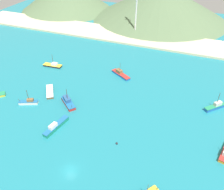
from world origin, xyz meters
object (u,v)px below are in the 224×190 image
at_px(radio_tower, 136,7).
at_px(fishing_boat_3, 215,106).
at_px(fishing_boat_7, 50,91).
at_px(fishing_boat_1, 121,74).
at_px(fishing_boat_9, 53,65).
at_px(buoy_0, 117,144).
at_px(fishing_boat_10, 68,102).
at_px(fishing_boat_0, 56,126).
at_px(fishing_boat_6, 29,102).

bearing_deg(radio_tower, fishing_boat_3, -49.41).
distance_m(fishing_boat_7, radio_tower, 74.88).
height_order(fishing_boat_1, fishing_boat_9, fishing_boat_9).
bearing_deg(buoy_0, radio_tower, 103.10).
distance_m(fishing_boat_1, fishing_boat_10, 29.98).
xyz_separation_m(fishing_boat_9, fishing_boat_10, (21.98, -23.39, 0.35)).
bearing_deg(fishing_boat_3, radio_tower, 130.59).
height_order(fishing_boat_7, fishing_boat_10, fishing_boat_10).
height_order(fishing_boat_0, buoy_0, fishing_boat_0).
relative_size(fishing_boat_3, radio_tower, 0.22).
height_order(fishing_boat_9, fishing_boat_10, fishing_boat_10).
distance_m(fishing_boat_0, fishing_boat_7, 21.52).
relative_size(fishing_boat_1, fishing_boat_9, 1.11).
bearing_deg(fishing_boat_0, fishing_boat_7, 128.90).
height_order(fishing_boat_10, buoy_0, fishing_boat_10).
bearing_deg(fishing_boat_1, fishing_boat_9, -172.93).
relative_size(fishing_boat_9, radio_tower, 0.27).
bearing_deg(fishing_boat_6, fishing_boat_10, 20.27).
bearing_deg(fishing_boat_3, fishing_boat_6, -161.00).
bearing_deg(fishing_boat_9, fishing_boat_3, -4.12).
bearing_deg(fishing_boat_0, fishing_boat_1, 77.49).
distance_m(fishing_boat_10, radio_tower, 77.01).
bearing_deg(fishing_boat_0, buoy_0, 2.36).
distance_m(fishing_boat_1, fishing_boat_9, 34.00).
distance_m(fishing_boat_0, buoy_0, 21.91).
xyz_separation_m(fishing_boat_1, fishing_boat_7, (-22.52, -23.88, 0.01)).
bearing_deg(fishing_boat_1, buoy_0, -72.05).
height_order(fishing_boat_3, fishing_boat_10, fishing_boat_3).
xyz_separation_m(fishing_boat_0, fishing_boat_3, (50.46, 31.02, 0.09)).
bearing_deg(fishing_boat_10, buoy_0, -26.26).
height_order(fishing_boat_6, fishing_boat_7, fishing_boat_6).
xyz_separation_m(fishing_boat_3, fishing_boat_7, (-63.98, -14.28, -0.17)).
distance_m(fishing_boat_1, buoy_0, 41.76).
bearing_deg(fishing_boat_6, radio_tower, 76.88).
xyz_separation_m(buoy_0, radio_tower, (-20.28, 87.15, 17.87)).
relative_size(fishing_boat_1, radio_tower, 0.30).
bearing_deg(fishing_boat_7, fishing_boat_3, 12.58).
height_order(fishing_boat_7, buoy_0, fishing_boat_7).
xyz_separation_m(fishing_boat_6, buoy_0, (39.00, -6.85, -0.71)).
distance_m(fishing_boat_1, fishing_boat_6, 42.00).
height_order(fishing_boat_3, buoy_0, fishing_boat_3).
relative_size(fishing_boat_10, radio_tower, 0.25).
height_order(fishing_boat_1, fishing_boat_10, fishing_boat_10).
height_order(buoy_0, radio_tower, radio_tower).
distance_m(fishing_boat_6, fishing_boat_10, 15.32).
distance_m(fishing_boat_9, fishing_boat_10, 32.09).
relative_size(fishing_boat_6, fishing_boat_7, 0.80).
height_order(fishing_boat_7, fishing_boat_9, fishing_boat_9).
bearing_deg(fishing_boat_10, fishing_boat_1, 66.89).
relative_size(fishing_boat_0, radio_tower, 0.32).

